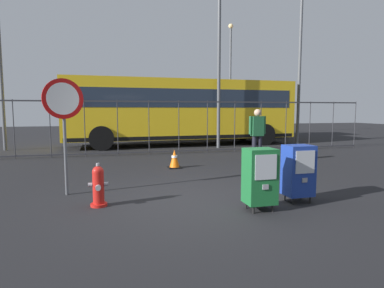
{
  "coord_description": "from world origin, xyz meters",
  "views": [
    {
      "loc": [
        -1.48,
        -5.63,
        1.64
      ],
      "look_at": [
        0.3,
        1.2,
        0.9
      ],
      "focal_mm": 30.42,
      "sensor_mm": 36.0,
      "label": 1
    }
  ],
  "objects_px": {
    "newspaper_box_secondary": "(298,170)",
    "bus_near": "(182,109)",
    "fire_hydrant": "(98,186)",
    "newspaper_box_primary": "(260,176)",
    "street_light_far_right": "(230,71)",
    "stop_sign": "(64,112)",
    "bus_far": "(200,109)",
    "street_light_far_left": "(219,54)",
    "traffic_cone": "(174,159)",
    "street_light_near_right": "(300,47)",
    "pedestrian": "(257,133)"
  },
  "relations": [
    {
      "from": "street_light_near_right",
      "to": "newspaper_box_secondary",
      "type": "bearing_deg",
      "value": -122.44
    },
    {
      "from": "bus_near",
      "to": "fire_hydrant",
      "type": "bearing_deg",
      "value": -112.61
    },
    {
      "from": "newspaper_box_secondary",
      "to": "street_light_far_right",
      "type": "bearing_deg",
      "value": 73.05
    },
    {
      "from": "stop_sign",
      "to": "bus_near",
      "type": "height_order",
      "value": "bus_near"
    },
    {
      "from": "fire_hydrant",
      "to": "bus_near",
      "type": "height_order",
      "value": "bus_near"
    },
    {
      "from": "traffic_cone",
      "to": "street_light_far_left",
      "type": "distance_m",
      "value": 6.48
    },
    {
      "from": "bus_far",
      "to": "street_light_far_left",
      "type": "height_order",
      "value": "street_light_far_left"
    },
    {
      "from": "bus_near",
      "to": "bus_far",
      "type": "xyz_separation_m",
      "value": [
        1.9,
        3.56,
        0.0
      ]
    },
    {
      "from": "street_light_near_right",
      "to": "traffic_cone",
      "type": "bearing_deg",
      "value": -144.56
    },
    {
      "from": "bus_far",
      "to": "street_light_far_right",
      "type": "distance_m",
      "value": 4.36
    },
    {
      "from": "newspaper_box_secondary",
      "to": "bus_far",
      "type": "relative_size",
      "value": 0.1
    },
    {
      "from": "fire_hydrant",
      "to": "street_light_far_left",
      "type": "height_order",
      "value": "street_light_far_left"
    },
    {
      "from": "fire_hydrant",
      "to": "traffic_cone",
      "type": "relative_size",
      "value": 1.41
    },
    {
      "from": "newspaper_box_secondary",
      "to": "pedestrian",
      "type": "distance_m",
      "value": 4.25
    },
    {
      "from": "newspaper_box_secondary",
      "to": "street_light_far_right",
      "type": "relative_size",
      "value": 0.14
    },
    {
      "from": "newspaper_box_primary",
      "to": "bus_near",
      "type": "distance_m",
      "value": 10.31
    },
    {
      "from": "stop_sign",
      "to": "bus_near",
      "type": "xyz_separation_m",
      "value": [
        4.19,
        8.38,
        0.11
      ]
    },
    {
      "from": "newspaper_box_primary",
      "to": "street_light_far_left",
      "type": "distance_m",
      "value": 9.57
    },
    {
      "from": "street_light_far_right",
      "to": "fire_hydrant",
      "type": "bearing_deg",
      "value": -118.59
    },
    {
      "from": "bus_near",
      "to": "street_light_far_left",
      "type": "relative_size",
      "value": 1.53
    },
    {
      "from": "newspaper_box_secondary",
      "to": "bus_near",
      "type": "bearing_deg",
      "value": 89.29
    },
    {
      "from": "bus_near",
      "to": "street_light_near_right",
      "type": "xyz_separation_m",
      "value": [
        5.61,
        -0.9,
        2.9
      ]
    },
    {
      "from": "newspaper_box_primary",
      "to": "newspaper_box_secondary",
      "type": "relative_size",
      "value": 1.0
    },
    {
      "from": "newspaper_box_secondary",
      "to": "traffic_cone",
      "type": "relative_size",
      "value": 1.92
    },
    {
      "from": "newspaper_box_secondary",
      "to": "street_light_far_left",
      "type": "bearing_deg",
      "value": 80.41
    },
    {
      "from": "pedestrian",
      "to": "bus_far",
      "type": "xyz_separation_m",
      "value": [
        0.86,
        9.41,
        0.76
      ]
    },
    {
      "from": "fire_hydrant",
      "to": "stop_sign",
      "type": "height_order",
      "value": "stop_sign"
    },
    {
      "from": "newspaper_box_primary",
      "to": "street_light_far_right",
      "type": "distance_m",
      "value": 17.38
    },
    {
      "from": "newspaper_box_primary",
      "to": "bus_far",
      "type": "relative_size",
      "value": 0.1
    },
    {
      "from": "street_light_near_right",
      "to": "bus_near",
      "type": "bearing_deg",
      "value": 170.92
    },
    {
      "from": "newspaper_box_primary",
      "to": "street_light_far_right",
      "type": "bearing_deg",
      "value": 70.47
    },
    {
      "from": "bus_far",
      "to": "traffic_cone",
      "type": "bearing_deg",
      "value": -105.68
    },
    {
      "from": "street_light_near_right",
      "to": "pedestrian",
      "type": "bearing_deg",
      "value": -132.64
    },
    {
      "from": "fire_hydrant",
      "to": "street_light_far_right",
      "type": "distance_m",
      "value": 17.64
    },
    {
      "from": "traffic_cone",
      "to": "street_light_far_left",
      "type": "xyz_separation_m",
      "value": [
        2.86,
        4.44,
        3.75
      ]
    },
    {
      "from": "newspaper_box_secondary",
      "to": "bus_near",
      "type": "height_order",
      "value": "bus_near"
    },
    {
      "from": "newspaper_box_secondary",
      "to": "traffic_cone",
      "type": "bearing_deg",
      "value": 110.38
    },
    {
      "from": "fire_hydrant",
      "to": "street_light_far_left",
      "type": "relative_size",
      "value": 0.11
    },
    {
      "from": "fire_hydrant",
      "to": "stop_sign",
      "type": "bearing_deg",
      "value": 123.6
    },
    {
      "from": "newspaper_box_primary",
      "to": "stop_sign",
      "type": "xyz_separation_m",
      "value": [
        -3.17,
        1.82,
        1.03
      ]
    },
    {
      "from": "stop_sign",
      "to": "street_light_far_right",
      "type": "bearing_deg",
      "value": 58.04
    },
    {
      "from": "fire_hydrant",
      "to": "newspaper_box_secondary",
      "type": "relative_size",
      "value": 0.73
    },
    {
      "from": "street_light_far_left",
      "to": "street_light_far_right",
      "type": "bearing_deg",
      "value": 65.37
    },
    {
      "from": "newspaper_box_primary",
      "to": "street_light_far_right",
      "type": "xyz_separation_m",
      "value": [
        5.68,
        16.01,
        3.65
      ]
    },
    {
      "from": "street_light_far_right",
      "to": "bus_near",
      "type": "bearing_deg",
      "value": -128.78
    },
    {
      "from": "newspaper_box_secondary",
      "to": "stop_sign",
      "type": "relative_size",
      "value": 0.46
    },
    {
      "from": "bus_far",
      "to": "street_light_far_right",
      "type": "relative_size",
      "value": 1.46
    },
    {
      "from": "newspaper_box_secondary",
      "to": "pedestrian",
      "type": "xyz_separation_m",
      "value": [
        1.17,
        4.06,
        0.38
      ]
    },
    {
      "from": "fire_hydrant",
      "to": "pedestrian",
      "type": "relative_size",
      "value": 0.45
    },
    {
      "from": "fire_hydrant",
      "to": "newspaper_box_primary",
      "type": "bearing_deg",
      "value": -19.26
    }
  ]
}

